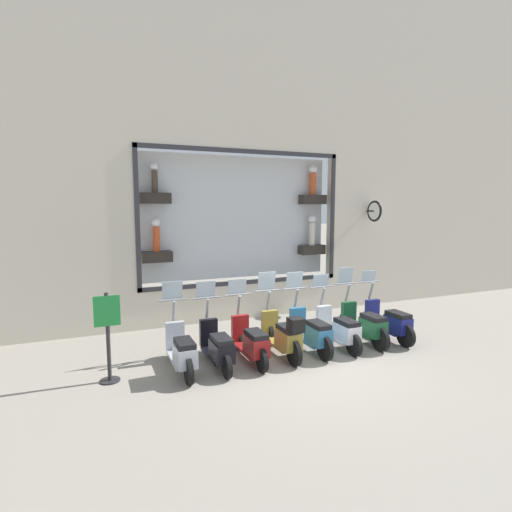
{
  "coord_description": "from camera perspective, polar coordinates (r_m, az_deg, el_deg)",
  "views": [
    {
      "loc": [
        -6.93,
        3.93,
        3.14
      ],
      "look_at": [
        1.81,
        0.31,
        1.99
      ],
      "focal_mm": 28.0,
      "sensor_mm": 36.0,
      "label": 1
    }
  ],
  "objects": [
    {
      "name": "scooter_olive_4",
      "position": [
        8.52,
        3.93,
        -11.22
      ],
      "size": [
        1.81,
        0.6,
        1.7
      ],
      "color": "black",
      "rests_on": "ground_plane"
    },
    {
      "name": "scooter_teal_3",
      "position": [
        8.9,
        7.93,
        -10.77
      ],
      "size": [
        1.81,
        0.6,
        1.66
      ],
      "color": "black",
      "rests_on": "ground_plane"
    },
    {
      "name": "scooter_black_6",
      "position": [
        8.09,
        -5.5,
        -12.78
      ],
      "size": [
        1.79,
        0.61,
        1.59
      ],
      "color": "black",
      "rests_on": "ground_plane"
    },
    {
      "name": "scooter_navy_0",
      "position": [
        10.11,
        18.53,
        -8.93
      ],
      "size": [
        1.81,
        0.61,
        1.56
      ],
      "color": "black",
      "rests_on": "ground_plane"
    },
    {
      "name": "building_facade",
      "position": [
        11.48,
        -2.1,
        18.67
      ],
      "size": [
        1.25,
        36.0,
        10.7
      ],
      "color": "beige",
      "rests_on": "ground_plane"
    },
    {
      "name": "scooter_white_2",
      "position": [
        9.27,
        11.79,
        -10.24
      ],
      "size": [
        1.8,
        0.6,
        1.55
      ],
      "color": "black",
      "rests_on": "ground_plane"
    },
    {
      "name": "ground_plane",
      "position": [
        8.57,
        6.77,
        -14.61
      ],
      "size": [
        120.0,
        120.0,
        0.0
      ],
      "primitive_type": "plane",
      "color": "gray"
    },
    {
      "name": "scooter_green_1",
      "position": [
        9.67,
        15.29,
        -9.46
      ],
      "size": [
        1.81,
        0.6,
        1.68
      ],
      "color": "black",
      "rests_on": "ground_plane"
    },
    {
      "name": "scooter_red_5",
      "position": [
        8.31,
        -0.72,
        -12.16
      ],
      "size": [
        1.79,
        0.6,
        1.59
      ],
      "color": "black",
      "rests_on": "ground_plane"
    },
    {
      "name": "scooter_silver_7",
      "position": [
        7.92,
        -10.56,
        -13.19
      ],
      "size": [
        1.8,
        0.61,
        1.64
      ],
      "color": "black",
      "rests_on": "ground_plane"
    },
    {
      "name": "shop_sign_post",
      "position": [
        7.75,
        -20.4,
        -10.44
      ],
      "size": [
        0.36,
        0.45,
        1.64
      ],
      "color": "#232326",
      "rests_on": "ground_plane"
    }
  ]
}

